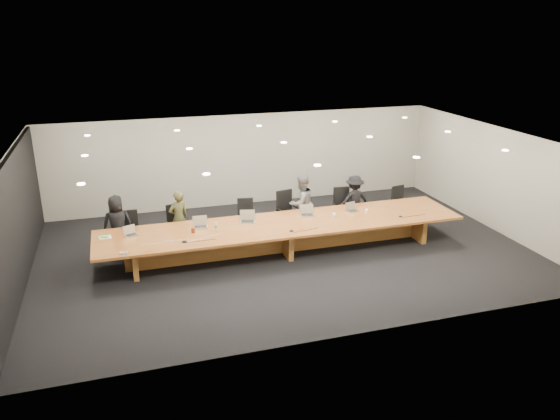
# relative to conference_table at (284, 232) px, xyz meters

# --- Properties ---
(ground) EXTENTS (12.00, 12.00, 0.00)m
(ground) POSITION_rel_conference_table_xyz_m (0.00, 0.00, -0.52)
(ground) COLOR black
(ground) RESTS_ON ground
(back_wall) EXTENTS (12.00, 0.02, 2.80)m
(back_wall) POSITION_rel_conference_table_xyz_m (0.00, 4.00, 0.88)
(back_wall) COLOR beige
(back_wall) RESTS_ON ground
(left_wall_panel) EXTENTS (0.08, 7.84, 2.74)m
(left_wall_panel) POSITION_rel_conference_table_xyz_m (-5.94, 0.00, 0.85)
(left_wall_panel) COLOR black
(left_wall_panel) RESTS_ON ground
(conference_table) EXTENTS (9.00, 1.80, 0.75)m
(conference_table) POSITION_rel_conference_table_xyz_m (0.00, 0.00, 0.00)
(conference_table) COLOR brown
(conference_table) RESTS_ON ground
(chair_far_left) EXTENTS (0.55, 0.55, 1.03)m
(chair_far_left) POSITION_rel_conference_table_xyz_m (-3.62, 1.18, -0.00)
(chair_far_left) COLOR black
(chair_far_left) RESTS_ON ground
(chair_left) EXTENTS (0.61, 0.61, 1.04)m
(chair_left) POSITION_rel_conference_table_xyz_m (-2.44, 1.28, -0.00)
(chair_left) COLOR black
(chair_left) RESTS_ON ground
(chair_mid_left) EXTENTS (0.58, 0.58, 1.01)m
(chair_mid_left) POSITION_rel_conference_table_xyz_m (-0.62, 1.34, -0.02)
(chair_mid_left) COLOR black
(chair_mid_left) RESTS_ON ground
(chair_mid_right) EXTENTS (0.69, 0.69, 1.13)m
(chair_mid_right) POSITION_rel_conference_table_xyz_m (0.55, 1.32, 0.04)
(chair_mid_right) COLOR black
(chair_mid_right) RESTS_ON ground
(chair_right) EXTENTS (0.61, 0.61, 1.08)m
(chair_right) POSITION_rel_conference_table_xyz_m (2.14, 1.28, 0.02)
(chair_right) COLOR black
(chair_right) RESTS_ON ground
(chair_far_right) EXTENTS (0.60, 0.60, 0.99)m
(chair_far_right) POSITION_rel_conference_table_xyz_m (3.93, 1.21, -0.02)
(chair_far_right) COLOR black
(chair_far_right) RESTS_ON ground
(person_a) EXTENTS (0.73, 0.49, 1.47)m
(person_a) POSITION_rel_conference_table_xyz_m (-3.90, 1.19, 0.21)
(person_a) COLOR black
(person_a) RESTS_ON ground
(person_b) EXTENTS (0.60, 0.48, 1.44)m
(person_b) POSITION_rel_conference_table_xyz_m (-2.40, 1.22, 0.20)
(person_b) COLOR #36371E
(person_b) RESTS_ON ground
(person_c) EXTENTS (0.94, 0.84, 1.59)m
(person_c) POSITION_rel_conference_table_xyz_m (0.88, 1.22, 0.28)
(person_c) COLOR slate
(person_c) RESTS_ON ground
(person_d) EXTENTS (0.93, 0.55, 1.42)m
(person_d) POSITION_rel_conference_table_xyz_m (2.47, 1.28, 0.19)
(person_d) COLOR black
(person_d) RESTS_ON ground
(laptop_a) EXTENTS (0.35, 0.31, 0.23)m
(laptop_a) POSITION_rel_conference_table_xyz_m (-3.61, 0.28, 0.35)
(laptop_a) COLOR #BFAD91
(laptop_a) RESTS_ON conference_table
(laptop_b) EXTENTS (0.36, 0.27, 0.27)m
(laptop_b) POSITION_rel_conference_table_xyz_m (-1.99, 0.33, 0.36)
(laptop_b) COLOR #C1B093
(laptop_b) RESTS_ON conference_table
(laptop_c) EXTENTS (0.42, 0.34, 0.29)m
(laptop_c) POSITION_rel_conference_table_xyz_m (-0.82, 0.35, 0.37)
(laptop_c) COLOR #B3A989
(laptop_c) RESTS_ON conference_table
(laptop_d) EXTENTS (0.38, 0.31, 0.27)m
(laptop_d) POSITION_rel_conference_table_xyz_m (0.75, 0.37, 0.37)
(laptop_d) COLOR #B4A889
(laptop_d) RESTS_ON conference_table
(laptop_e) EXTENTS (0.35, 0.29, 0.24)m
(laptop_e) POSITION_rel_conference_table_xyz_m (1.99, 0.31, 0.35)
(laptop_e) COLOR tan
(laptop_e) RESTS_ON conference_table
(water_bottle) EXTENTS (0.06, 0.06, 0.20)m
(water_bottle) POSITION_rel_conference_table_xyz_m (-1.67, 0.03, 0.33)
(water_bottle) COLOR #B3C4C1
(water_bottle) RESTS_ON conference_table
(amber_mug) EXTENTS (0.12, 0.12, 0.11)m
(amber_mug) POSITION_rel_conference_table_xyz_m (-2.21, 0.05, 0.29)
(amber_mug) COLOR #652B12
(amber_mug) RESTS_ON conference_table
(paper_cup_near) EXTENTS (0.09, 0.09, 0.10)m
(paper_cup_near) POSITION_rel_conference_table_xyz_m (1.36, 0.08, 0.28)
(paper_cup_near) COLOR white
(paper_cup_near) RESTS_ON conference_table
(paper_cup_far) EXTENTS (0.10, 0.10, 0.09)m
(paper_cup_far) POSITION_rel_conference_table_xyz_m (2.29, 0.13, 0.28)
(paper_cup_far) COLOR white
(paper_cup_far) RESTS_ON conference_table
(notepad) EXTENTS (0.30, 0.25, 0.02)m
(notepad) POSITION_rel_conference_table_xyz_m (-4.19, 0.33, 0.24)
(notepad) COLOR white
(notepad) RESTS_ON conference_table
(lime_gadget) EXTENTS (0.20, 0.16, 0.03)m
(lime_gadget) POSITION_rel_conference_table_xyz_m (-4.20, 0.33, 0.26)
(lime_gadget) COLOR #5DCF37
(lime_gadget) RESTS_ON notepad
(av_box) EXTENTS (0.19, 0.16, 0.03)m
(av_box) POSITION_rel_conference_table_xyz_m (-3.82, -0.71, 0.24)
(av_box) COLOR silver
(av_box) RESTS_ON conference_table
(mic_left) EXTENTS (0.17, 0.17, 0.03)m
(mic_left) POSITION_rel_conference_table_xyz_m (-2.49, -0.47, 0.25)
(mic_left) COLOR black
(mic_left) RESTS_ON conference_table
(mic_center) EXTENTS (0.15, 0.15, 0.03)m
(mic_center) POSITION_rel_conference_table_xyz_m (0.03, -0.55, 0.24)
(mic_center) COLOR black
(mic_center) RESTS_ON conference_table
(mic_right) EXTENTS (0.12, 0.12, 0.03)m
(mic_right) POSITION_rel_conference_table_xyz_m (2.98, -0.41, 0.24)
(mic_right) COLOR black
(mic_right) RESTS_ON conference_table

